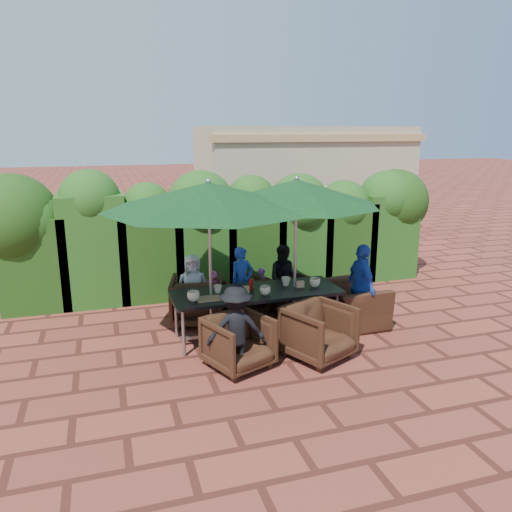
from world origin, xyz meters
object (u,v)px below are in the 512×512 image
object	(u,v)px
umbrella_right	(296,193)
chair_end_right	(353,298)
umbrella_left	(209,196)
chair_far_right	(287,291)
dining_table	(256,295)
chair_near_left	(239,340)
chair_far_left	(197,298)
chair_far_mid	(242,294)
chair_near_right	(319,329)

from	to	relation	value
umbrella_right	chair_end_right	world-z (taller)	umbrella_right
umbrella_left	chair_far_right	bearing A→B (deg)	33.12
dining_table	umbrella_right	world-z (taller)	umbrella_right
dining_table	chair_far_right	bearing A→B (deg)	48.86
chair_far_right	chair_near_left	xyz separation A→B (m)	(-1.41, -1.91, 0.05)
umbrella_left	chair_far_left	distance (m)	1.99
chair_far_left	chair_near_left	distance (m)	1.76
dining_table	chair_far_left	world-z (taller)	chair_far_left
chair_far_left	chair_far_mid	world-z (taller)	chair_far_left
dining_table	chair_far_mid	world-z (taller)	dining_table
chair_far_right	chair_end_right	distance (m)	1.25
chair_far_left	chair_near_right	world-z (taller)	chair_far_left
chair_near_left	chair_far_mid	bearing A→B (deg)	50.34
dining_table	chair_far_right	xyz separation A→B (m)	(0.89, 1.01, -0.33)
umbrella_left	umbrella_right	distance (m)	1.33
umbrella_right	chair_near_left	bearing A→B (deg)	-141.92
umbrella_left	chair_far_mid	xyz separation A→B (m)	(0.77, 1.05, -1.86)
chair_far_left	chair_end_right	world-z (taller)	chair_end_right
chair_near_right	umbrella_left	bearing A→B (deg)	120.62
dining_table	chair_far_left	xyz separation A→B (m)	(-0.76, 0.85, -0.25)
chair_near_right	chair_far_mid	bearing A→B (deg)	80.87
umbrella_right	chair_near_right	bearing A→B (deg)	-89.86
chair_far_mid	chair_near_right	bearing A→B (deg)	87.63
dining_table	umbrella_right	xyz separation A→B (m)	(0.62, 0.01, 1.54)
chair_far_left	chair_end_right	bearing A→B (deg)	175.25
chair_far_mid	chair_end_right	bearing A→B (deg)	130.30
umbrella_right	chair_far_mid	distance (m)	2.19
dining_table	chair_near_left	distance (m)	1.07
chair_far_mid	chair_far_right	size ratio (longest dim) A/B	1.04
chair_far_right	chair_near_left	size ratio (longest dim) A/B	0.87
chair_far_right	chair_near_right	distance (m)	1.97
chair_near_left	chair_end_right	xyz separation A→B (m)	(2.19, 0.94, 0.06)
dining_table	chair_end_right	distance (m)	1.68
chair_near_right	dining_table	bearing A→B (deg)	98.62
chair_far_mid	chair_near_right	distance (m)	2.04
chair_near_left	umbrella_right	bearing A→B (deg)	15.57
chair_far_mid	dining_table	bearing A→B (deg)	68.13
chair_end_right	chair_far_mid	bearing A→B (deg)	57.92
dining_table	chair_near_left	bearing A→B (deg)	-120.55
dining_table	chair_end_right	world-z (taller)	chair_end_right
umbrella_right	umbrella_left	bearing A→B (deg)	-178.61
chair_far_mid	umbrella_right	bearing A→B (deg)	100.33
umbrella_right	chair_near_right	xyz separation A→B (m)	(0.00, -0.94, -1.79)
chair_far_left	chair_near_left	world-z (taller)	chair_far_left
umbrella_right	chair_near_right	world-z (taller)	umbrella_right
chair_far_left	chair_far_right	bearing A→B (deg)	-160.73
chair_end_right	dining_table	bearing A→B (deg)	91.00
umbrella_right	chair_far_mid	world-z (taller)	umbrella_right
umbrella_right	chair_near_right	size ratio (longest dim) A/B	2.98
dining_table	chair_end_right	size ratio (longest dim) A/B	2.45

